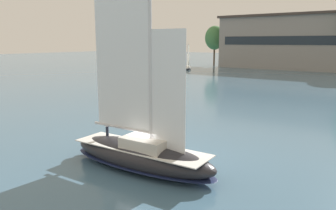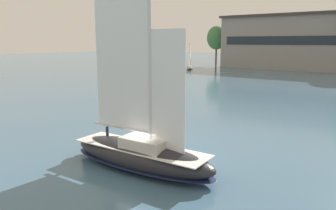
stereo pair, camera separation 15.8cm
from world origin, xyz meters
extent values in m
plane|color=#42667F|center=(0.00, 0.00, 0.00)|extent=(400.00, 400.00, 0.00)
cube|color=gray|center=(-14.88, 87.44, 7.60)|extent=(42.00, 15.18, 15.20)
cube|color=#1E2833|center=(-14.88, 79.77, 8.36)|extent=(37.80, 0.10, 2.43)
cube|color=#423833|center=(-14.88, 87.44, 15.55)|extent=(43.20, 16.38, 0.70)
cylinder|color=brown|center=(-39.86, 84.32, 3.56)|extent=(0.57, 0.57, 7.13)
ellipsoid|color=#477F47|center=(-39.86, 84.32, 9.28)|extent=(6.42, 6.42, 7.84)
ellipsoid|color=#232328|center=(0.00, 0.00, 0.91)|extent=(10.81, 3.51, 1.81)
ellipsoid|color=#19234C|center=(0.00, 0.00, 0.41)|extent=(10.91, 3.54, 0.22)
cube|color=silver|center=(0.00, 0.00, 1.44)|extent=(9.50, 2.97, 0.06)
cube|color=beige|center=(0.53, 0.03, 1.84)|extent=(3.09, 2.24, 0.75)
cylinder|color=silver|center=(0.85, 0.04, 8.14)|extent=(0.21, 0.21, 13.34)
cylinder|color=silver|center=(-1.55, -0.08, 2.53)|extent=(4.81, 0.42, 0.18)
cube|color=white|center=(-1.35, -0.07, 8.00)|extent=(4.42, 0.25, 10.94)
cube|color=white|center=(2.13, 0.10, 5.14)|extent=(2.35, 0.14, 7.34)
cylinder|color=#232838|center=(-3.22, 0.20, 1.89)|extent=(0.21, 0.21, 0.85)
cylinder|color=silver|center=(-3.22, 0.20, 2.64)|extent=(0.36, 0.36, 0.65)
sphere|color=tan|center=(-3.22, 0.20, 3.09)|extent=(0.24, 0.24, 0.24)
ellipsoid|color=white|center=(-38.92, 66.52, 0.47)|extent=(3.65, 5.73, 0.95)
ellipsoid|color=#19234C|center=(-38.92, 66.52, 0.21)|extent=(3.69, 5.79, 0.11)
cube|color=#BCB7A8|center=(-38.92, 66.52, 0.76)|extent=(3.16, 5.02, 0.06)
cube|color=silver|center=(-38.81, 66.26, 0.99)|extent=(1.62, 1.87, 0.39)
cylinder|color=silver|center=(-38.74, 66.11, 4.28)|extent=(0.11, 0.11, 6.96)
cylinder|color=silver|center=(-39.24, 67.26, 1.35)|extent=(1.09, 2.34, 0.09)
cube|color=silver|center=(-39.20, 67.17, 4.21)|extent=(0.95, 2.13, 5.71)
cube|color=silver|center=(-38.46, 65.46, 2.71)|extent=(0.51, 1.13, 3.83)
camera|label=1|loc=(13.20, -15.14, 8.11)|focal=35.00mm
camera|label=2|loc=(13.32, -15.04, 8.11)|focal=35.00mm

